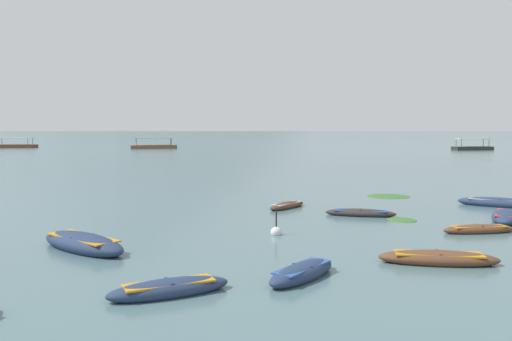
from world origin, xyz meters
The scene contains 17 objects.
ground_plane centered at (0.00, 1500.00, 0.00)m, with size 6000.00×6000.00×0.00m, color slate.
mountain_2 centered at (-372.40, 2113.22, 300.18)m, with size 1663.31×1663.31×600.36m, color slate.
rowboat_0 centered at (-5.82, 13.37, 0.23)m, with size 4.07×4.08×0.74m.
rowboat_1 centered at (-2.44, 7.96, 0.17)m, with size 3.35×1.99×0.53m.
rowboat_2 centered at (9.67, 14.91, 0.14)m, with size 3.17×0.96×0.43m.
rowboat_4 centered at (2.88, 22.36, 0.13)m, with size 2.65×2.80×0.42m.
rowboat_5 centered at (14.58, 21.69, 0.20)m, with size 4.17×3.50×0.62m.
rowboat_8 centered at (12.42, 17.50, 0.19)m, with size 3.07×3.75×0.60m.
rowboat_9 centered at (6.06, 19.46, 0.14)m, with size 3.51×1.92×0.44m.
rowboat_10 centered at (5.82, 10.31, 0.16)m, with size 3.88×1.90×0.52m.
rowboat_11 centered at (1.22, 9.10, 0.17)m, with size 2.72×2.86×0.55m.
ferry_0 centered at (-44.38, 117.93, 0.45)m, with size 9.46×4.18×2.54m.
ferry_1 centered at (52.03, 95.14, 0.45)m, with size 8.26×3.24×2.54m.
ferry_2 centered at (-12.63, 110.45, 0.45)m, with size 10.21×4.79×2.54m.
mooring_buoy centered at (1.33, 15.32, 0.11)m, with size 0.47×0.47×1.21m.
weed_patch_0 centered at (10.01, 26.49, 0.00)m, with size 2.70×2.55×0.14m, color #38662D.
weed_patch_5 centered at (7.64, 18.09, 0.00)m, with size 1.28×1.48×0.14m, color #38662D.
Camera 1 is at (-1.50, -5.31, 4.25)m, focal length 36.74 mm.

